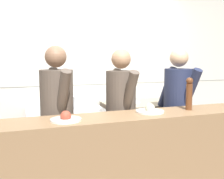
{
  "coord_description": "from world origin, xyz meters",
  "views": [
    {
      "loc": [
        -1.06,
        -2.4,
        1.54
      ],
      "look_at": [
        0.01,
        0.62,
        1.15
      ],
      "focal_mm": 42.0,
      "sensor_mm": 36.0,
      "label": 1
    }
  ],
  "objects_px": {
    "pepper_mill": "(189,93)",
    "plated_dish_main": "(66,118)",
    "chef_head_cook": "(57,117)",
    "mixing_bowl_steel": "(131,99)",
    "chef_line": "(177,109)",
    "stock_pot": "(66,102)",
    "plated_dish_appetiser": "(150,110)",
    "chef_sous": "(121,114)",
    "oven_range": "(66,142)"
  },
  "relations": [
    {
      "from": "pepper_mill",
      "to": "chef_head_cook",
      "type": "xyz_separation_m",
      "value": [
        -1.28,
        0.46,
        -0.26
      ]
    },
    {
      "from": "plated_dish_appetiser",
      "to": "mixing_bowl_steel",
      "type": "bearing_deg",
      "value": 75.24
    },
    {
      "from": "pepper_mill",
      "to": "oven_range",
      "type": "bearing_deg",
      "value": 134.59
    },
    {
      "from": "pepper_mill",
      "to": "chef_head_cook",
      "type": "height_order",
      "value": "chef_head_cook"
    },
    {
      "from": "mixing_bowl_steel",
      "to": "plated_dish_main",
      "type": "xyz_separation_m",
      "value": [
        -1.14,
        -1.23,
        0.08
      ]
    },
    {
      "from": "pepper_mill",
      "to": "mixing_bowl_steel",
      "type": "bearing_deg",
      "value": 96.47
    },
    {
      "from": "plated_dish_main",
      "to": "chef_sous",
      "type": "height_order",
      "value": "chef_sous"
    },
    {
      "from": "oven_range",
      "to": "mixing_bowl_steel",
      "type": "distance_m",
      "value": 1.08
    },
    {
      "from": "stock_pot",
      "to": "chef_head_cook",
      "type": "xyz_separation_m",
      "value": [
        -0.2,
        -0.65,
        -0.04
      ]
    },
    {
      "from": "pepper_mill",
      "to": "plated_dish_main",
      "type": "bearing_deg",
      "value": -177.53
    },
    {
      "from": "stock_pot",
      "to": "pepper_mill",
      "type": "height_order",
      "value": "pepper_mill"
    },
    {
      "from": "plated_dish_main",
      "to": "pepper_mill",
      "type": "distance_m",
      "value": 1.28
    },
    {
      "from": "plated_dish_main",
      "to": "pepper_mill",
      "type": "height_order",
      "value": "pepper_mill"
    },
    {
      "from": "plated_dish_appetiser",
      "to": "pepper_mill",
      "type": "xyz_separation_m",
      "value": [
        0.44,
        -0.02,
        0.15
      ]
    },
    {
      "from": "plated_dish_appetiser",
      "to": "chef_line",
      "type": "bearing_deg",
      "value": 35.55
    },
    {
      "from": "mixing_bowl_steel",
      "to": "stock_pot",
      "type": "bearing_deg",
      "value": -176.4
    },
    {
      "from": "pepper_mill",
      "to": "stock_pot",
      "type": "bearing_deg",
      "value": 134.05
    },
    {
      "from": "pepper_mill",
      "to": "chef_head_cook",
      "type": "relative_size",
      "value": 0.2
    },
    {
      "from": "chef_line",
      "to": "plated_dish_appetiser",
      "type": "bearing_deg",
      "value": -152.44
    },
    {
      "from": "pepper_mill",
      "to": "chef_sous",
      "type": "distance_m",
      "value": 0.78
    },
    {
      "from": "mixing_bowl_steel",
      "to": "chef_sous",
      "type": "relative_size",
      "value": 0.16
    },
    {
      "from": "mixing_bowl_steel",
      "to": "plated_dish_appetiser",
      "type": "bearing_deg",
      "value": -104.76
    },
    {
      "from": "pepper_mill",
      "to": "chef_sous",
      "type": "relative_size",
      "value": 0.2
    },
    {
      "from": "stock_pot",
      "to": "plated_dish_main",
      "type": "bearing_deg",
      "value": -99.49
    },
    {
      "from": "mixing_bowl_steel",
      "to": "chef_head_cook",
      "type": "relative_size",
      "value": 0.16
    },
    {
      "from": "chef_head_cook",
      "to": "chef_sous",
      "type": "relative_size",
      "value": 1.02
    },
    {
      "from": "mixing_bowl_steel",
      "to": "plated_dish_main",
      "type": "relative_size",
      "value": 1.02
    },
    {
      "from": "chef_sous",
      "to": "mixing_bowl_steel",
      "type": "bearing_deg",
      "value": 54.04
    },
    {
      "from": "plated_dish_appetiser",
      "to": "pepper_mill",
      "type": "height_order",
      "value": "pepper_mill"
    },
    {
      "from": "plated_dish_main",
      "to": "chef_line",
      "type": "height_order",
      "value": "chef_line"
    },
    {
      "from": "chef_sous",
      "to": "plated_dish_appetiser",
      "type": "bearing_deg",
      "value": -77.51
    },
    {
      "from": "stock_pot",
      "to": "chef_sous",
      "type": "height_order",
      "value": "chef_sous"
    },
    {
      "from": "mixing_bowl_steel",
      "to": "pepper_mill",
      "type": "bearing_deg",
      "value": -83.53
    },
    {
      "from": "chef_sous",
      "to": "chef_line",
      "type": "height_order",
      "value": "chef_line"
    },
    {
      "from": "plated_dish_main",
      "to": "plated_dish_appetiser",
      "type": "relative_size",
      "value": 0.96
    },
    {
      "from": "oven_range",
      "to": "chef_head_cook",
      "type": "xyz_separation_m",
      "value": [
        -0.19,
        -0.64,
        0.48
      ]
    },
    {
      "from": "chef_sous",
      "to": "stock_pot",
      "type": "bearing_deg",
      "value": 122.75
    },
    {
      "from": "oven_range",
      "to": "mixing_bowl_steel",
      "type": "xyz_separation_m",
      "value": [
        0.95,
        0.07,
        0.51
      ]
    },
    {
      "from": "plated_dish_main",
      "to": "chef_head_cook",
      "type": "distance_m",
      "value": 0.53
    },
    {
      "from": "stock_pot",
      "to": "chef_line",
      "type": "height_order",
      "value": "chef_line"
    },
    {
      "from": "stock_pot",
      "to": "pepper_mill",
      "type": "distance_m",
      "value": 1.56
    },
    {
      "from": "stock_pot",
      "to": "chef_sous",
      "type": "distance_m",
      "value": 0.83
    },
    {
      "from": "chef_head_cook",
      "to": "mixing_bowl_steel",
      "type": "bearing_deg",
      "value": 22.32
    },
    {
      "from": "oven_range",
      "to": "chef_head_cook",
      "type": "height_order",
      "value": "chef_head_cook"
    },
    {
      "from": "stock_pot",
      "to": "chef_head_cook",
      "type": "bearing_deg",
      "value": -107.0
    },
    {
      "from": "chef_head_cook",
      "to": "chef_line",
      "type": "relative_size",
      "value": 1.01
    },
    {
      "from": "chef_head_cook",
      "to": "chef_line",
      "type": "xyz_separation_m",
      "value": [
        1.44,
        -0.02,
        -0.01
      ]
    },
    {
      "from": "chef_line",
      "to": "chef_head_cook",
      "type": "bearing_deg",
      "value": 171.38
    },
    {
      "from": "stock_pot",
      "to": "chef_line",
      "type": "distance_m",
      "value": 1.41
    },
    {
      "from": "mixing_bowl_steel",
      "to": "pepper_mill",
      "type": "height_order",
      "value": "pepper_mill"
    }
  ]
}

